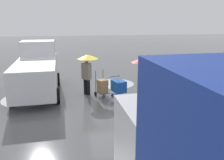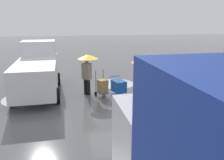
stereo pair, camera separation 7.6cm
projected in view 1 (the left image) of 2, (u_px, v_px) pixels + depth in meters
ground_plane at (114, 98)px, 11.45m from camera, size 90.00×90.00×0.00m
slush_patch_near_cluster at (115, 84)px, 13.96m from camera, size 2.25×2.25×0.01m
slush_patch_under_van at (29, 98)px, 11.38m from camera, size 2.59×2.59×0.01m
cargo_van_parked_right at (37, 71)px, 11.97m from camera, size 2.38×5.42×2.60m
shopping_cart_vendor at (119, 87)px, 11.36m from camera, size 0.76×0.94×1.04m
hand_dolly_boxes at (102, 86)px, 11.55m from camera, size 0.75×0.85×1.32m
pedestrian_pink_side at (87, 65)px, 11.54m from camera, size 1.04×1.04×2.15m
pedestrian_black_side at (143, 69)px, 10.55m from camera, size 1.04×1.04×2.15m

